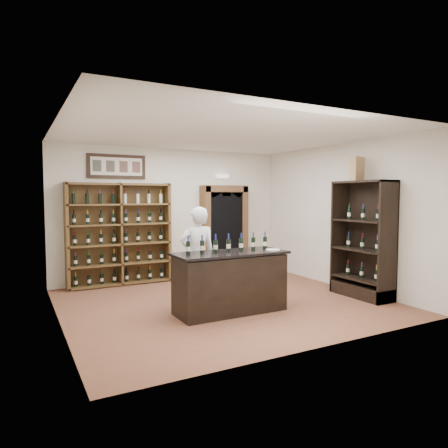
{
  "coord_description": "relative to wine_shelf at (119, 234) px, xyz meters",
  "views": [
    {
      "loc": [
        -3.34,
        -6.27,
        1.91
      ],
      "look_at": [
        0.17,
        0.3,
        1.39
      ],
      "focal_mm": 32.0,
      "sensor_mm": 36.0,
      "label": 1
    }
  ],
  "objects": [
    {
      "name": "ceiling",
      "position": [
        1.3,
        -2.33,
        1.9
      ],
      "size": [
        5.5,
        5.5,
        0.0
      ],
      "primitive_type": "plane",
      "rotation": [
        3.14,
        0.0,
        0.0
      ],
      "color": "white",
      "rests_on": "wall_back"
    },
    {
      "name": "wine_shelf",
      "position": [
        0.0,
        0.0,
        0.0
      ],
      "size": [
        2.2,
        0.38,
        2.2
      ],
      "color": "brown",
      "rests_on": "ground"
    },
    {
      "name": "wall_right",
      "position": [
        4.05,
        -2.33,
        0.4
      ],
      "size": [
        0.04,
        5.0,
        3.0
      ],
      "primitive_type": "cube",
      "color": "silver",
      "rests_on": "ground"
    },
    {
      "name": "floor",
      "position": [
        1.3,
        -2.33,
        -1.1
      ],
      "size": [
        5.5,
        5.5,
        0.0
      ],
      "primitive_type": "plane",
      "color": "brown",
      "rests_on": "ground"
    },
    {
      "name": "shopkeeper",
      "position": [
        0.82,
        -2.26,
        -0.24
      ],
      "size": [
        0.68,
        0.5,
        1.73
      ],
      "primitive_type": "imported",
      "rotation": [
        0.0,
        0.0,
        3.0
      ],
      "color": "silver",
      "rests_on": "ground"
    },
    {
      "name": "arched_doorway",
      "position": [
        2.55,
        -0.0,
        0.04
      ],
      "size": [
        1.17,
        0.35,
        2.17
      ],
      "color": "black",
      "rests_on": "ground"
    },
    {
      "name": "wall_back",
      "position": [
        1.3,
        0.17,
        0.4
      ],
      "size": [
        5.5,
        0.04,
        3.0
      ],
      "primitive_type": "cube",
      "color": "silver",
      "rests_on": "ground"
    },
    {
      "name": "plate",
      "position": [
        1.82,
        -3.12,
        -0.09
      ],
      "size": [
        0.23,
        0.23,
        0.02
      ],
      "primitive_type": "cylinder",
      "color": "beige",
      "rests_on": "tasting_counter"
    },
    {
      "name": "wine_crate",
      "position": [
        3.75,
        -3.09,
        1.33
      ],
      "size": [
        0.34,
        0.2,
        0.45
      ],
      "primitive_type": "cube",
      "rotation": [
        0.0,
        0.0,
        0.24
      ],
      "color": "tan",
      "rests_on": "side_cabinet"
    },
    {
      "name": "counter_bottle_5",
      "position": [
        1.58,
        -2.88,
        0.01
      ],
      "size": [
        0.07,
        0.07,
        0.3
      ],
      "color": "black",
      "rests_on": "tasting_counter"
    },
    {
      "name": "tasting_counter",
      "position": [
        1.1,
        -2.93,
        -0.61
      ],
      "size": [
        1.88,
        0.78,
        1.0
      ],
      "color": "black",
      "rests_on": "ground"
    },
    {
      "name": "counter_bottle_0",
      "position": [
        0.38,
        -2.88,
        0.01
      ],
      "size": [
        0.07,
        0.07,
        0.3
      ],
      "color": "black",
      "rests_on": "tasting_counter"
    },
    {
      "name": "counter_bottle_3",
      "position": [
        1.1,
        -2.88,
        0.01
      ],
      "size": [
        0.07,
        0.07,
        0.3
      ],
      "color": "black",
      "rests_on": "tasting_counter"
    },
    {
      "name": "counter_bottle_2",
      "position": [
        0.86,
        -2.88,
        0.01
      ],
      "size": [
        0.07,
        0.07,
        0.3
      ],
      "color": "black",
      "rests_on": "tasting_counter"
    },
    {
      "name": "emergency_light",
      "position": [
        2.55,
        0.09,
        1.3
      ],
      "size": [
        0.3,
        0.1,
        0.1
      ],
      "primitive_type": "cube",
      "color": "white",
      "rests_on": "wall_back"
    },
    {
      "name": "counter_bottle_6",
      "position": [
        1.82,
        -2.88,
        0.01
      ],
      "size": [
        0.07,
        0.07,
        0.3
      ],
      "color": "black",
      "rests_on": "tasting_counter"
    },
    {
      "name": "counter_bottle_4",
      "position": [
        1.34,
        -2.88,
        0.01
      ],
      "size": [
        0.07,
        0.07,
        0.3
      ],
      "color": "black",
      "rests_on": "tasting_counter"
    },
    {
      "name": "counter_bottle_1",
      "position": [
        0.62,
        -2.88,
        0.01
      ],
      "size": [
        0.07,
        0.07,
        0.3
      ],
      "color": "black",
      "rests_on": "tasting_counter"
    },
    {
      "name": "side_cabinet",
      "position": [
        3.82,
        -3.23,
        -0.35
      ],
      "size": [
        0.48,
        1.2,
        2.2
      ],
      "color": "black",
      "rests_on": "ground"
    },
    {
      "name": "wall_left",
      "position": [
        -1.45,
        -2.33,
        0.4
      ],
      "size": [
        0.04,
        5.0,
        3.0
      ],
      "primitive_type": "cube",
      "color": "silver",
      "rests_on": "ground"
    },
    {
      "name": "framed_picture",
      "position": [
        0.0,
        0.14,
        1.45
      ],
      "size": [
        1.25,
        0.04,
        0.52
      ],
      "primitive_type": "cube",
      "color": "black",
      "rests_on": "wall_back"
    }
  ]
}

